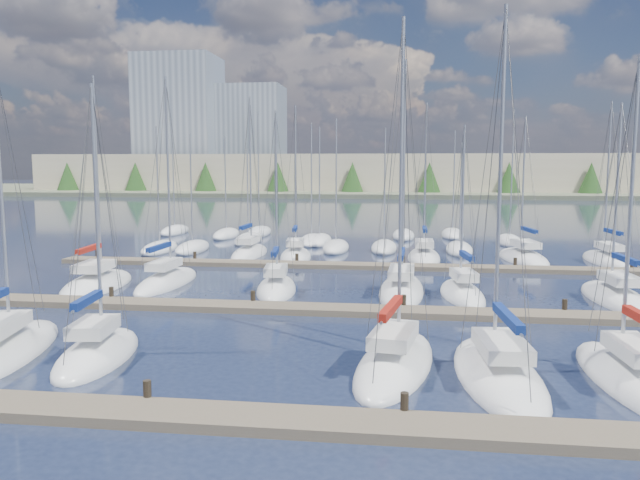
# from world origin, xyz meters

# --- Properties ---
(ground) EXTENTS (400.00, 400.00, 0.00)m
(ground) POSITION_xyz_m (0.00, 60.00, 0.00)
(ground) COLOR #232C46
(ground) RESTS_ON ground
(dock_near) EXTENTS (44.00, 1.93, 1.10)m
(dock_near) POSITION_xyz_m (0.00, 2.01, 0.15)
(dock_near) COLOR #6B5E4C
(dock_near) RESTS_ON ground
(dock_mid) EXTENTS (44.00, 1.93, 1.10)m
(dock_mid) POSITION_xyz_m (0.00, 16.01, 0.15)
(dock_mid) COLOR #6B5E4C
(dock_mid) RESTS_ON ground
(dock_far) EXTENTS (44.00, 1.93, 1.10)m
(dock_far) POSITION_xyz_m (0.00, 30.01, 0.15)
(dock_far) COLOR #6B5E4C
(dock_far) RESTS_ON ground
(sailboat_e) EXTENTS (3.42, 8.86, 13.74)m
(sailboat_e) POSITION_xyz_m (7.30, 6.92, 0.18)
(sailboat_e) COLOR white
(sailboat_e) RESTS_ON ground
(sailboat_p) EXTENTS (2.58, 7.68, 13.12)m
(sailboat_p) POSITION_xyz_m (5.62, 34.84, 0.19)
(sailboat_p) COLOR white
(sailboat_p) RESTS_ON ground
(sailboat_h) EXTENTS (3.73, 8.37, 13.67)m
(sailboat_h) POSITION_xyz_m (-14.87, 20.89, 0.18)
(sailboat_h) COLOR white
(sailboat_h) RESTS_ON ground
(sailboat_n) EXTENTS (2.54, 7.68, 13.83)m
(sailboat_n) POSITION_xyz_m (-8.72, 35.09, 0.20)
(sailboat_n) COLOR white
(sailboat_n) RESTS_ON ground
(sailboat_m) EXTENTS (2.97, 8.40, 11.64)m
(sailboat_m) POSITION_xyz_m (15.68, 20.80, 0.18)
(sailboat_m) COLOR white
(sailboat_m) RESTS_ON ground
(sailboat_j) EXTENTS (3.13, 6.84, 11.44)m
(sailboat_j) POSITION_xyz_m (-3.54, 20.89, 0.19)
(sailboat_j) COLOR white
(sailboat_j) RESTS_ON ground
(sailboat_k) EXTENTS (2.92, 9.62, 14.33)m
(sailboat_k) POSITION_xyz_m (3.87, 21.37, 0.19)
(sailboat_k) COLOR white
(sailboat_k) RESTS_ON ground
(sailboat_b) EXTENTS (4.57, 9.63, 12.67)m
(sailboat_b) POSITION_xyz_m (-11.82, 7.10, 0.17)
(sailboat_b) COLOR white
(sailboat_b) RESTS_ON ground
(sailboat_f) EXTENTS (2.81, 8.39, 11.96)m
(sailboat_f) POSITION_xyz_m (11.75, 7.09, 0.18)
(sailboat_f) COLOR white
(sailboat_f) RESTS_ON ground
(sailboat_r) EXTENTS (2.83, 8.05, 13.06)m
(sailboat_r) POSITION_xyz_m (19.51, 34.89, 0.19)
(sailboat_r) COLOR white
(sailboat_r) RESTS_ON ground
(sailboat_c) EXTENTS (3.27, 6.87, 11.38)m
(sailboat_c) POSITION_xyz_m (-7.91, 7.30, 0.18)
(sailboat_c) COLOR white
(sailboat_c) RESTS_ON ground
(sailboat_o) EXTENTS (3.26, 7.03, 12.93)m
(sailboat_o) POSITION_xyz_m (-4.63, 34.00, 0.19)
(sailboat_o) COLOR white
(sailboat_o) RESTS_ON ground
(sailboat_q) EXTENTS (4.10, 8.64, 12.06)m
(sailboat_q) POSITION_xyz_m (13.42, 35.47, 0.17)
(sailboat_q) COLOR white
(sailboat_q) RESTS_ON ground
(sailboat_l) EXTENTS (2.97, 6.90, 10.52)m
(sailboat_l) POSITION_xyz_m (7.32, 20.75, 0.18)
(sailboat_l) COLOR white
(sailboat_l) RESTS_ON ground
(sailboat_i) EXTENTS (2.56, 8.42, 13.70)m
(sailboat_i) POSITION_xyz_m (-10.87, 22.18, 0.19)
(sailboat_i) COLOR white
(sailboat_i) RESTS_ON ground
(sailboat_d) EXTENTS (3.93, 8.63, 13.60)m
(sailboat_d) POSITION_xyz_m (3.67, 7.69, 0.18)
(sailboat_d) COLOR white
(sailboat_d) RESTS_ON ground
(distant_boats) EXTENTS (36.93, 20.75, 13.30)m
(distant_boats) POSITION_xyz_m (-4.34, 43.76, 0.29)
(distant_boats) COLOR #9EA0A5
(distant_boats) RESTS_ON ground
(shoreline) EXTENTS (400.00, 60.00, 38.00)m
(shoreline) POSITION_xyz_m (-13.29, 149.77, 7.44)
(shoreline) COLOR #666B51
(shoreline) RESTS_ON ground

